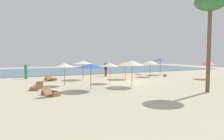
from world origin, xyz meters
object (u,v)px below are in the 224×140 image
(umbrella_2, at_px, (64,65))
(dog, at_px, (165,75))
(lounger_1, at_px, (36,87))
(lounger_2, at_px, (50,93))
(umbrella_1, at_px, (110,65))
(umbrella_6, at_px, (150,62))
(umbrella_4, at_px, (83,62))
(surfboard, at_px, (138,74))
(umbrella_3, at_px, (160,60))
(umbrella_5, at_px, (125,64))
(umbrella_7, at_px, (132,63))
(palm_3, at_px, (210,6))
(lounger_0, at_px, (50,79))
(person_1, at_px, (26,71))
(umbrella_8, at_px, (208,63))
(person_0, at_px, (106,69))
(umbrella_0, at_px, (91,66))

(umbrella_2, bearing_deg, dog, 9.68)
(lounger_1, xyz_separation_m, lounger_2, (0.68, -3.00, 0.01))
(umbrella_1, bearing_deg, umbrella_6, 25.02)
(umbrella_4, relative_size, lounger_1, 1.22)
(lounger_1, relative_size, surfboard, 0.81)
(umbrella_3, distance_m, umbrella_5, 7.34)
(umbrella_7, relative_size, palm_3, 0.32)
(umbrella_6, bearing_deg, umbrella_3, 28.77)
(lounger_0, height_order, lounger_2, lounger_2)
(umbrella_5, xyz_separation_m, person_1, (-10.46, 4.77, -0.85))
(umbrella_8, xyz_separation_m, person_0, (-9.76, 7.47, -0.91))
(person_1, bearing_deg, umbrella_0, -66.71)
(umbrella_4, bearing_deg, umbrella_7, -70.02)
(person_1, distance_m, palm_3, 19.98)
(umbrella_0, xyz_separation_m, lounger_1, (-4.02, 1.96, -1.78))
(umbrella_8, relative_size, lounger_2, 1.15)
(lounger_1, relative_size, lounger_2, 1.00)
(umbrella_7, height_order, lounger_0, umbrella_7)
(umbrella_3, xyz_separation_m, lounger_1, (-16.96, -6.01, -1.93))
(umbrella_2, xyz_separation_m, umbrella_8, (16.32, -1.74, -0.04))
(umbrella_2, height_order, umbrella_3, umbrella_3)
(person_0, xyz_separation_m, person_1, (-9.57, 1.08, -0.01))
(umbrella_6, bearing_deg, lounger_1, -162.43)
(lounger_0, bearing_deg, umbrella_0, -74.49)
(umbrella_8, bearing_deg, palm_3, -138.65)
(umbrella_4, distance_m, surfboard, 9.24)
(lounger_0, height_order, dog, lounger_0)
(umbrella_2, bearing_deg, surfboard, 27.05)
(umbrella_2, height_order, lounger_2, umbrella_2)
(umbrella_3, distance_m, umbrella_6, 3.15)
(umbrella_4, height_order, umbrella_6, umbrella_4)
(umbrella_4, relative_size, lounger_2, 1.22)
(umbrella_0, xyz_separation_m, umbrella_6, (10.20, 6.46, -0.11))
(lounger_2, bearing_deg, person_1, 95.43)
(umbrella_5, bearing_deg, person_0, 103.69)
(umbrella_4, height_order, umbrella_7, umbrella_7)
(umbrella_5, xyz_separation_m, lounger_2, (-9.39, -6.50, -1.59))
(umbrella_5, bearing_deg, lounger_2, -145.30)
(umbrella_8, height_order, lounger_0, umbrella_8)
(umbrella_5, height_order, person_0, umbrella_5)
(umbrella_0, bearing_deg, person_0, 60.59)
(umbrella_0, bearing_deg, dog, 25.45)
(umbrella_3, height_order, surfboard, umbrella_3)
(umbrella_5, bearing_deg, palm_3, -80.85)
(umbrella_3, relative_size, person_1, 1.25)
(umbrella_5, bearing_deg, person_1, 155.49)
(umbrella_1, xyz_separation_m, dog, (8.92, 2.57, -1.66))
(umbrella_8, xyz_separation_m, palm_3, (-7.23, -6.36, 4.60))
(umbrella_1, distance_m, person_0, 6.43)
(lounger_0, bearing_deg, umbrella_5, -14.22)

